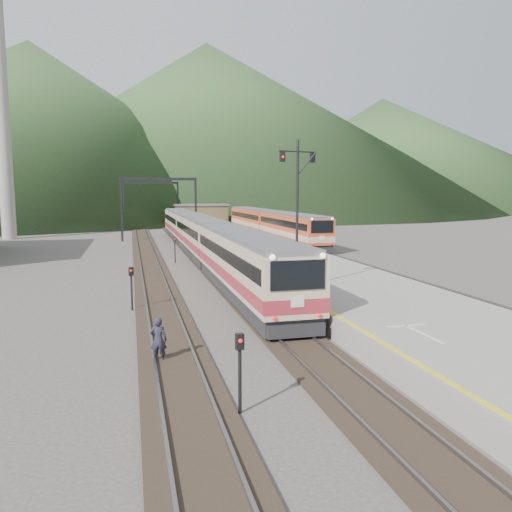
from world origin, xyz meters
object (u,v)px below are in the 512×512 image
object	(u,v)px
second_train	(270,224)
signal_mast	(297,200)
worker	(158,340)
main_train	(200,237)

from	to	relation	value
second_train	signal_mast	xyz separation A→B (m)	(-9.38, -38.88, 3.80)
signal_mast	worker	bearing A→B (deg)	-136.61
second_train	worker	world-z (taller)	second_train
signal_mast	main_train	bearing A→B (deg)	95.44
main_train	second_train	world-z (taller)	main_train
main_train	worker	bearing A→B (deg)	-100.64
signal_mast	worker	size ratio (longest dim) A/B	4.68
second_train	signal_mast	size ratio (longest dim) A/B	4.82
signal_mast	worker	xyz separation A→B (m)	(-7.66, -7.25, -4.88)
signal_mast	worker	world-z (taller)	signal_mast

